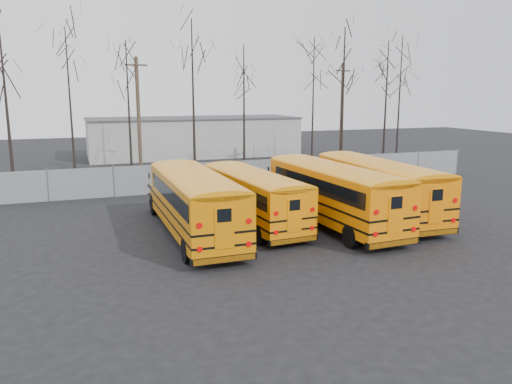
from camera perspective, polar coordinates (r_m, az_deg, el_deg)
name	(u,v)px	position (r m, az deg, el deg)	size (l,w,h in m)	color
ground	(303,232)	(24.62, 5.44, -4.61)	(120.00, 120.00, 0.00)	black
fence	(231,175)	(35.36, -2.91, 1.95)	(40.00, 0.04, 2.00)	gray
distant_building	(194,137)	(54.94, -7.14, 6.25)	(22.00, 8.00, 4.00)	#ACACA7
bus_a	(194,198)	(23.60, -7.13, -0.70)	(2.62, 11.36, 3.17)	black
bus_b	(252,193)	(25.49, -0.48, -0.11)	(3.08, 10.43, 2.88)	black
bus_c	(331,189)	(25.68, 8.59, 0.31)	(3.22, 11.67, 3.23)	black
bus_d	(376,183)	(27.90, 13.56, 0.97)	(3.04, 11.57, 3.21)	black
utility_pole_left	(139,117)	(40.51, -13.26, 8.33)	(1.68, 0.29, 9.44)	#4C3B2B
utility_pole_right	(342,116)	(44.73, 9.76, 8.56)	(1.60, 0.60, 9.21)	#4D382B
tree_1	(7,114)	(35.74, -26.55, 7.95)	(0.26, 0.26, 10.75)	black
tree_2	(71,109)	(37.98, -20.43, 8.84)	(0.26, 0.26, 11.14)	black
tree_3	(129,113)	(38.26, -14.31, 8.70)	(0.26, 0.26, 10.46)	black
tree_4	(193,100)	(39.95, -7.18, 10.35)	(0.26, 0.26, 12.28)	black
tree_5	(244,114)	(38.15, -1.38, 8.86)	(0.26, 0.26, 10.23)	black
tree_6	(313,110)	(39.12, 6.51, 9.30)	(0.26, 0.26, 10.85)	black
tree_7	(343,104)	(40.35, 9.87, 9.83)	(0.26, 0.26, 11.64)	black
tree_8	(386,107)	(44.83, 14.59, 9.39)	(0.26, 0.26, 11.06)	black
tree_9	(399,104)	(46.55, 16.04, 9.69)	(0.26, 0.26, 11.57)	black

